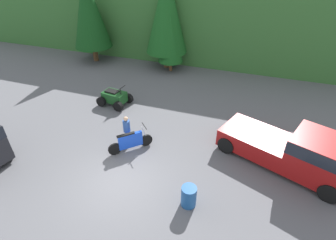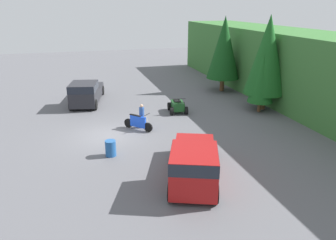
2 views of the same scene
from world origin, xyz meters
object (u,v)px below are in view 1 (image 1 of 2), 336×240
Objects in this scene: quad_atv at (115,98)px; pickup_truck_red at (299,151)px; dirt_bike at (131,142)px; rider_person at (127,130)px; steel_barrel at (189,196)px.

pickup_truck_red is at bearing -5.89° from quad_atv.
pickup_truck_red is at bearing -35.02° from dirt_bike.
rider_person is at bearing -45.02° from quad_atv.
dirt_bike is (-7.30, -1.15, -0.53)m from pickup_truck_red.
rider_person is (-0.31, 0.32, 0.39)m from dirt_bike.
steel_barrel is at bearing -117.97° from pickup_truck_red.
pickup_truck_red is 3.61× the size of rider_person.
quad_atv is (-2.80, 3.59, -0.02)m from dirt_bike.
dirt_bike is 0.59m from rider_person.
steel_barrel is (-3.86, -3.34, -0.58)m from pickup_truck_red.
pickup_truck_red is 7.40m from dirt_bike.
rider_person is (2.49, -3.27, 0.41)m from quad_atv.
rider_person is 4.53m from steel_barrel.
pickup_truck_red reaches higher than steel_barrel.
dirt_bike is at bearing -84.80° from rider_person.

